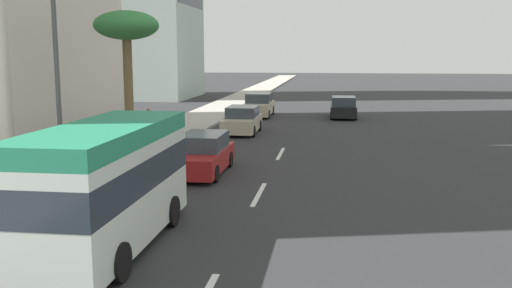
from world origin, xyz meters
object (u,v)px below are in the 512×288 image
palm_tree (126,30)px  car_lead (259,105)px  car_third (242,121)px  pedestrian_by_tree (153,129)px  pedestrian_near_lamp (149,122)px  street_lamp (60,68)px  minibus_second (107,182)px  car_fourth (203,155)px  car_fifth (343,108)px

palm_tree → car_lead: bearing=-17.1°
car_third → pedestrian_by_tree: bearing=-28.2°
pedestrian_near_lamp → pedestrian_by_tree: size_ratio=1.01×
car_third → pedestrian_near_lamp: (-3.71, 4.47, 0.29)m
car_lead → pedestrian_near_lamp: size_ratio=2.93×
pedestrian_by_tree → street_lamp: size_ratio=0.24×
minibus_second → car_fourth: (8.83, -0.27, -0.92)m
car_lead → car_fifth: (-0.25, -6.25, -0.07)m
car_lead → car_third: size_ratio=1.07×
palm_tree → car_fourth: bearing=-138.2°
palm_tree → street_lamp: street_lamp is taller
car_lead → pedestrian_by_tree: pedestrian_by_tree is taller
pedestrian_by_tree → palm_tree: palm_tree is taller
car_lead → minibus_second: (-29.27, -0.19, 0.85)m
pedestrian_near_lamp → palm_tree: size_ratio=0.25×
palm_tree → pedestrian_by_tree: bearing=-111.9°
minibus_second → car_fifth: (29.01, -6.06, -0.92)m
car_fourth → street_lamp: size_ratio=0.70×
pedestrian_by_tree → street_lamp: street_lamp is taller
minibus_second → car_fifth: minibus_second is taller
minibus_second → car_fourth: minibus_second is taller
car_lead → pedestrian_by_tree: 15.70m
car_lead → car_fourth: car_lead is taller
car_fourth → palm_tree: (5.62, 5.02, 5.05)m
pedestrian_near_lamp → pedestrian_by_tree: bearing=112.1°
car_third → minibus_second: bearing=-0.0°
car_fifth → pedestrian_near_lamp: pedestrian_near_lamp is taller
car_lead → street_lamp: 26.52m
car_lead → palm_tree: 16.28m
minibus_second → car_third: (20.22, -0.02, -0.91)m
car_fifth → palm_tree: 18.83m
minibus_second → pedestrian_by_tree: (13.90, 3.38, -0.63)m
car_lead → street_lamp: bearing=-5.2°
car_fourth → street_lamp: (-5.75, 2.84, 3.51)m
car_lead → car_third: car_lead is taller
minibus_second → car_fifth: size_ratio=1.56×
pedestrian_near_lamp → street_lamp: 13.93m
street_lamp → car_fifth: bearing=-18.4°
pedestrian_by_tree → pedestrian_near_lamp: bearing=65.7°
car_lead → car_third: (-9.05, -0.21, -0.06)m
car_third → pedestrian_near_lamp: pedestrian_near_lamp is taller
minibus_second → car_fourth: bearing=178.2°
car_lead → car_third: 9.06m
palm_tree → car_fifth: bearing=-36.6°
car_lead → car_fourth: (-20.44, -0.46, -0.07)m
car_fifth → palm_tree: (-14.56, 10.81, 5.05)m
car_third → pedestrian_by_tree: pedestrian_by_tree is taller
pedestrian_near_lamp → car_fourth: bearing=121.3°
pedestrian_near_lamp → minibus_second: bearing=104.8°
car_third → palm_tree: size_ratio=0.67×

